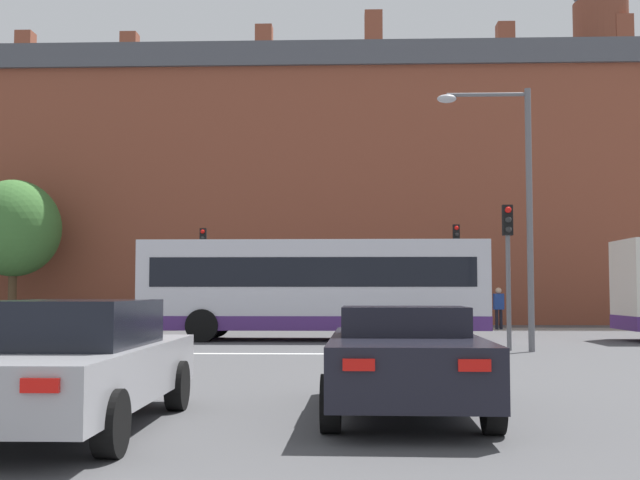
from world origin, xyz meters
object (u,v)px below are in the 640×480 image
at_px(traffic_light_near_right, 508,252).
at_px(pedestrian_waiting, 499,305).
at_px(car_saloon_left, 71,363).
at_px(bus_crossing_lead, 314,287).
at_px(traffic_light_far_left, 203,261).
at_px(traffic_light_far_right, 457,259).
at_px(street_lamp_junction, 512,187).
at_px(car_roadster_right, 405,359).

height_order(traffic_light_near_right, pedestrian_waiting, traffic_light_near_right).
bearing_deg(traffic_light_near_right, car_saloon_left, -121.02).
bearing_deg(pedestrian_waiting, car_saloon_left, -117.22).
xyz_separation_m(bus_crossing_lead, pedestrian_waiting, (7.16, 7.09, -0.69)).
height_order(traffic_light_far_left, traffic_light_near_right, traffic_light_far_left).
distance_m(traffic_light_near_right, traffic_light_far_right, 10.68).
distance_m(car_saloon_left, traffic_light_near_right, 14.27).
height_order(traffic_light_far_right, street_lamp_junction, street_lamp_junction).
xyz_separation_m(car_saloon_left, pedestrian_waiting, (9.17, 23.69, 0.25)).
bearing_deg(bus_crossing_lead, traffic_light_far_left, -144.17).
distance_m(traffic_light_far_left, traffic_light_near_right, 14.98).
bearing_deg(car_roadster_right, street_lamp_junction, 72.53).
height_order(car_roadster_right, traffic_light_near_right, traffic_light_near_right).
relative_size(bus_crossing_lead, traffic_light_near_right, 2.85).
xyz_separation_m(car_roadster_right, bus_crossing_lead, (-1.81, 15.32, 0.98)).
relative_size(bus_crossing_lead, traffic_light_far_right, 2.59).
distance_m(bus_crossing_lead, street_lamp_junction, 7.61).
distance_m(traffic_light_far_left, pedestrian_waiting, 12.08).
bearing_deg(car_saloon_left, traffic_light_near_right, 58.55).
distance_m(traffic_light_far_left, traffic_light_far_right, 10.16).
xyz_separation_m(bus_crossing_lead, traffic_light_far_left, (-4.78, 6.62, 1.08)).
relative_size(traffic_light_far_left, traffic_light_far_right, 0.98).
bearing_deg(street_lamp_junction, pedestrian_waiting, 81.28).
bearing_deg(street_lamp_junction, bus_crossing_lead, 138.12).
bearing_deg(traffic_light_far_left, car_roadster_right, -73.27).
height_order(car_roadster_right, traffic_light_far_right, traffic_light_far_right).
height_order(car_saloon_left, bus_crossing_lead, bus_crossing_lead).
bearing_deg(car_roadster_right, traffic_light_far_left, 107.77).
bearing_deg(traffic_light_far_right, traffic_light_far_left, 177.61).
relative_size(traffic_light_near_right, traffic_light_far_right, 0.91).
relative_size(traffic_light_near_right, street_lamp_junction, 0.56).
distance_m(traffic_light_far_right, street_lamp_junction, 11.07).
xyz_separation_m(car_saloon_left, traffic_light_far_right, (7.38, 22.80, 2.07)).
xyz_separation_m(traffic_light_far_left, street_lamp_junction, (10.12, -11.41, 1.47)).
distance_m(car_roadster_right, pedestrian_waiting, 23.03).
height_order(car_saloon_left, pedestrian_waiting, pedestrian_waiting).
distance_m(car_saloon_left, traffic_light_far_left, 23.47).
bearing_deg(car_saloon_left, bus_crossing_lead, 82.66).
height_order(bus_crossing_lead, traffic_light_far_right, traffic_light_far_right).
bearing_deg(traffic_light_far_left, car_saloon_left, -83.20).
bearing_deg(pedestrian_waiting, bus_crossing_lead, -141.35).
bearing_deg(street_lamp_junction, traffic_light_far_right, 89.83).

